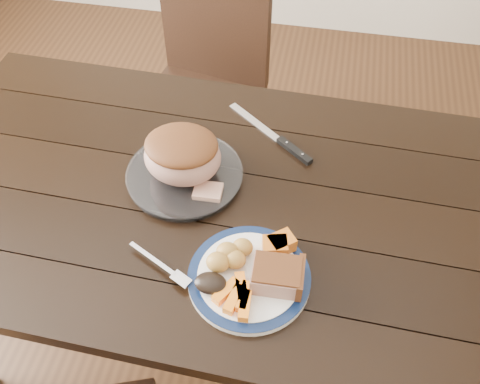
% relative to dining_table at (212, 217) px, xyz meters
% --- Properties ---
extents(ground, '(4.00, 4.00, 0.00)m').
position_rel_dining_table_xyz_m(ground, '(0.00, 0.00, -0.66)').
color(ground, '#472B16').
rests_on(ground, ground).
extents(dining_table, '(1.63, 0.95, 0.75)m').
position_rel_dining_table_xyz_m(dining_table, '(0.00, 0.00, 0.00)').
color(dining_table, black).
rests_on(dining_table, ground).
extents(chair_far, '(0.50, 0.50, 0.93)m').
position_rel_dining_table_xyz_m(chair_far, '(-0.20, 0.74, -0.13)').
color(chair_far, black).
rests_on(chair_far, ground).
extents(dinner_plate, '(0.27, 0.27, 0.02)m').
position_rel_dining_table_xyz_m(dinner_plate, '(0.14, -0.23, 0.10)').
color(dinner_plate, white).
rests_on(dinner_plate, dining_table).
extents(plate_rim, '(0.27, 0.27, 0.02)m').
position_rel_dining_table_xyz_m(plate_rim, '(0.14, -0.23, 0.11)').
color(plate_rim, '#0B193B').
rests_on(plate_rim, dinner_plate).
extents(serving_platter, '(0.29, 0.29, 0.02)m').
position_rel_dining_table_xyz_m(serving_platter, '(-0.08, 0.04, 0.10)').
color(serving_platter, white).
rests_on(serving_platter, dining_table).
extents(pork_slice, '(0.11, 0.09, 0.05)m').
position_rel_dining_table_xyz_m(pork_slice, '(0.20, -0.23, 0.14)').
color(pork_slice, tan).
rests_on(pork_slice, dinner_plate).
extents(roasted_potatoes, '(0.10, 0.10, 0.05)m').
position_rel_dining_table_xyz_m(roasted_potatoes, '(0.09, -0.20, 0.13)').
color(roasted_potatoes, gold).
rests_on(roasted_potatoes, dinner_plate).
extents(carrot_batons, '(0.09, 0.11, 0.02)m').
position_rel_dining_table_xyz_m(carrot_batons, '(0.13, -0.29, 0.12)').
color(carrot_batons, orange).
rests_on(carrot_batons, dinner_plate).
extents(pumpkin_wedges, '(0.08, 0.08, 0.04)m').
position_rel_dining_table_xyz_m(pumpkin_wedges, '(0.19, -0.15, 0.13)').
color(pumpkin_wedges, orange).
rests_on(pumpkin_wedges, dinner_plate).
extents(dark_mushroom, '(0.07, 0.05, 0.03)m').
position_rel_dining_table_xyz_m(dark_mushroom, '(0.06, -0.27, 0.13)').
color(dark_mushroom, black).
rests_on(dark_mushroom, dinner_plate).
extents(fork, '(0.17, 0.10, 0.00)m').
position_rel_dining_table_xyz_m(fork, '(-0.05, -0.24, 0.11)').
color(fork, silver).
rests_on(fork, dinner_plate).
extents(roast_joint, '(0.19, 0.17, 0.13)m').
position_rel_dining_table_xyz_m(roast_joint, '(-0.08, 0.04, 0.17)').
color(roast_joint, tan).
rests_on(roast_joint, serving_platter).
extents(cut_slice, '(0.07, 0.06, 0.02)m').
position_rel_dining_table_xyz_m(cut_slice, '(-0.00, -0.01, 0.12)').
color(cut_slice, tan).
rests_on(cut_slice, serving_platter).
extents(carving_knife, '(0.26, 0.22, 0.01)m').
position_rel_dining_table_xyz_m(carving_knife, '(0.16, 0.21, 0.10)').
color(carving_knife, silver).
rests_on(carving_knife, dining_table).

